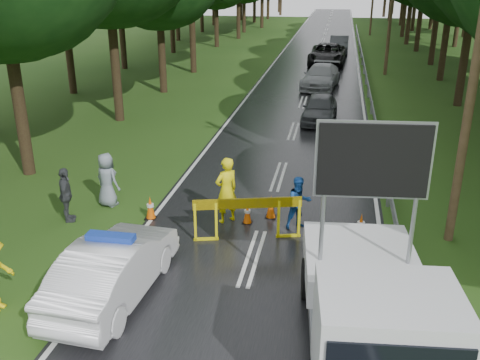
% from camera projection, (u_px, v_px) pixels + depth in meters
% --- Properties ---
extents(ground, '(160.00, 160.00, 0.00)m').
position_uv_depth(ground, '(253.00, 258.00, 13.92)').
color(ground, '#1F4112').
rests_on(ground, ground).
extents(road, '(7.00, 140.00, 0.02)m').
position_uv_depth(road, '(314.00, 68.00, 41.40)').
color(road, black).
rests_on(road, ground).
extents(guardrail, '(0.12, 60.06, 0.70)m').
position_uv_depth(guardrail, '(364.00, 63.00, 40.28)').
color(guardrail, gray).
rests_on(guardrail, ground).
extents(utility_pole_near, '(1.40, 0.24, 10.00)m').
position_uv_depth(utility_pole_near, '(478.00, 55.00, 13.04)').
color(utility_pole_near, '#3F321D').
rests_on(utility_pole_near, ground).
extents(utility_pole_mid, '(1.40, 0.24, 10.00)m').
position_uv_depth(utility_pole_mid, '(392.00, 1.00, 36.86)').
color(utility_pole_mid, '#3F321D').
rests_on(utility_pole_mid, ground).
extents(police_sedan, '(1.78, 4.46, 1.59)m').
position_uv_depth(police_sedan, '(114.00, 269.00, 12.01)').
color(police_sedan, silver).
rests_on(police_sedan, ground).
extents(work_truck, '(2.89, 5.61, 4.31)m').
position_uv_depth(work_truck, '(372.00, 309.00, 9.83)').
color(work_truck, gray).
rests_on(work_truck, ground).
extents(barrier, '(2.89, 0.85, 1.23)m').
position_uv_depth(barrier, '(248.00, 209.00, 14.55)').
color(barrier, yellow).
rests_on(barrier, ground).
extents(officer, '(0.86, 0.86, 2.01)m').
position_uv_depth(officer, '(226.00, 190.00, 15.58)').
color(officer, yellow).
rests_on(officer, ground).
extents(civilian, '(0.96, 0.90, 1.57)m').
position_uv_depth(civilian, '(299.00, 203.00, 15.28)').
color(civilian, '#164595').
rests_on(civilian, ground).
extents(bystander_mid, '(0.75, 1.06, 1.67)m').
position_uv_depth(bystander_mid, '(66.00, 195.00, 15.69)').
color(bystander_mid, '#393C40').
rests_on(bystander_mid, ground).
extents(bystander_right, '(0.99, 0.83, 1.73)m').
position_uv_depth(bystander_right, '(107.00, 180.00, 16.75)').
color(bystander_right, gray).
rests_on(bystander_right, ground).
extents(queue_car_first, '(1.77, 4.03, 1.35)m').
position_uv_depth(queue_car_first, '(320.00, 109.00, 26.26)').
color(queue_car_first, '#393C40').
rests_on(queue_car_first, ground).
extents(queue_car_second, '(2.63, 5.20, 1.45)m').
position_uv_depth(queue_car_second, '(321.00, 77.00, 33.97)').
color(queue_car_second, gray).
rests_on(queue_car_second, ground).
extents(queue_car_third, '(2.94, 6.04, 1.66)m').
position_uv_depth(queue_car_third, '(327.00, 54.00, 42.41)').
color(queue_car_third, black).
rests_on(queue_car_third, ground).
extents(queue_car_fourth, '(1.71, 4.70, 1.54)m').
position_uv_depth(queue_car_fourth, '(339.00, 45.00, 48.41)').
color(queue_car_fourth, '#3C3F43').
rests_on(queue_car_fourth, ground).
extents(cone_near_left, '(0.31, 0.31, 0.65)m').
position_uv_depth(cone_near_left, '(92.00, 275.00, 12.54)').
color(cone_near_left, black).
rests_on(cone_near_left, ground).
extents(cone_center, '(0.31, 0.31, 0.65)m').
position_uv_depth(cone_center, '(247.00, 214.00, 15.72)').
color(cone_center, black).
rests_on(cone_center, ground).
extents(cone_far, '(0.34, 0.34, 0.73)m').
position_uv_depth(cone_far, '(271.00, 207.00, 16.06)').
color(cone_far, black).
rests_on(cone_far, ground).
extents(cone_left_mid, '(0.34, 0.34, 0.73)m').
position_uv_depth(cone_left_mid, '(150.00, 208.00, 16.01)').
color(cone_left_mid, black).
rests_on(cone_left_mid, ground).
extents(cone_right, '(0.34, 0.34, 0.73)m').
position_uv_depth(cone_right, '(361.00, 226.00, 14.86)').
color(cone_right, black).
rests_on(cone_right, ground).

